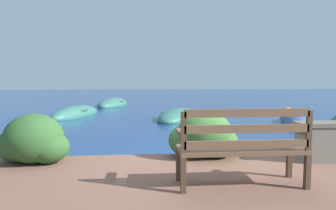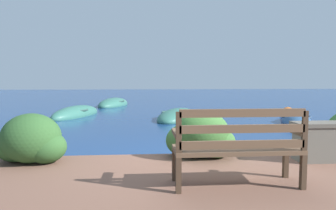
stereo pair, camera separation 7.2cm
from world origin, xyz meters
TOP-DOWN VIEW (x-y plane):
  - ground_plane at (0.00, 0.00)m, footprint 80.00×80.00m
  - park_bench at (0.23, -1.60)m, footprint 1.49×0.48m
  - hedge_clump_far_left at (-2.56, -0.36)m, footprint 1.09×0.79m
  - hedge_clump_left at (0.05, -0.26)m, footprint 1.11×0.80m
  - rowboat_nearest at (4.26, 4.70)m, footprint 1.88×2.71m
  - rowboat_mid at (0.40, 6.06)m, footprint 2.31×3.18m
  - rowboat_far at (-3.57, 7.24)m, footprint 1.88×3.27m
  - rowboat_outer at (-2.56, 11.93)m, footprint 2.02×3.47m
  - mooring_buoy at (4.88, 6.53)m, footprint 0.60×0.60m

SIDE VIEW (x-z plane):
  - ground_plane at x=0.00m, z-range 0.00..0.00m
  - rowboat_nearest at x=4.26m, z-range -0.26..0.37m
  - rowboat_mid at x=0.40m, z-range -0.28..0.40m
  - rowboat_far at x=-3.57m, z-range -0.31..0.43m
  - rowboat_outer at x=-2.56m, z-range -0.32..0.46m
  - mooring_buoy at x=4.88m, z-range -0.18..0.37m
  - hedge_clump_far_left at x=-2.56m, z-range 0.17..0.91m
  - hedge_clump_left at x=0.05m, z-range 0.17..0.92m
  - park_bench at x=0.23m, z-range 0.24..1.17m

